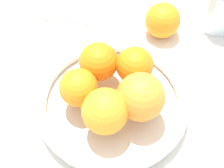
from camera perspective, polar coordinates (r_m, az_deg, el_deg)
ground_plane at (r=0.59m, az=-0.00°, el=-4.32°), size 4.00×4.00×0.00m
fruit_bowl at (r=0.57m, az=-0.00°, el=-3.28°), size 0.28×0.28×0.04m
orange_pile at (r=0.52m, az=0.46°, el=-0.36°), size 0.18×0.18×0.08m
stray_orange at (r=0.70m, az=9.25°, el=11.41°), size 0.08×0.08×0.08m
drinking_glass at (r=0.73m, az=19.60°, el=13.73°), size 0.08×0.08×0.13m
napkin_folded at (r=0.79m, az=-7.16°, el=14.56°), size 0.18×0.18×0.01m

